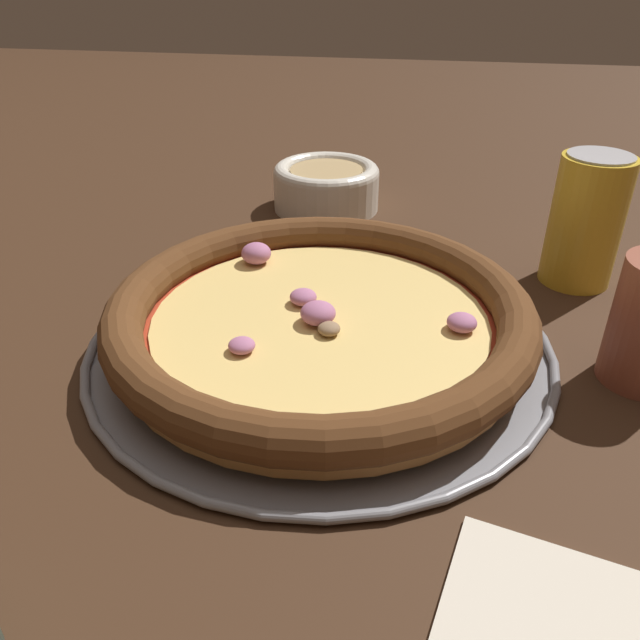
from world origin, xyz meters
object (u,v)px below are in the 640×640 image
object	(u,v)px
pizza	(320,316)
bowl_near	(326,185)
pizza_tray	(320,342)
beverage_can	(586,221)

from	to	relation	value
pizza	bowl_near	distance (m)	0.31
bowl_near	pizza_tray	bearing A→B (deg)	-81.18
pizza_tray	pizza	distance (m)	0.02
pizza_tray	bowl_near	distance (m)	0.31
pizza_tray	beverage_can	world-z (taller)	beverage_can
pizza	beverage_can	xyz separation A→B (m)	(0.22, 0.16, 0.03)
pizza	bowl_near	xyz separation A→B (m)	(-0.05, 0.31, 0.00)
bowl_near	pizza	bearing A→B (deg)	-81.20
pizza_tray	beverage_can	xyz separation A→B (m)	(0.22, 0.16, 0.06)
pizza	beverage_can	world-z (taller)	beverage_can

